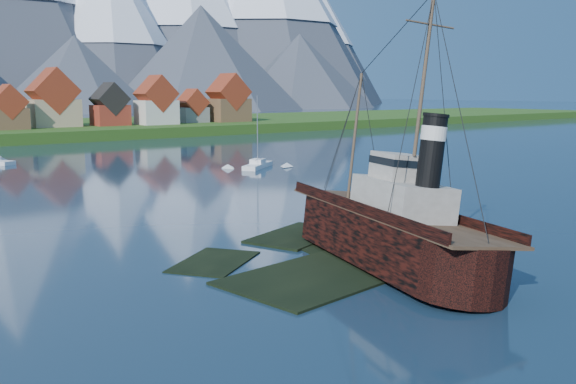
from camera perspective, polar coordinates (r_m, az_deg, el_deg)
ground at (r=52.71m, az=5.31°, el=-6.04°), size 1400.00×1400.00×0.00m
shoal at (r=55.49m, az=5.15°, el=-5.63°), size 31.71×21.24×1.14m
tugboat_wreck at (r=52.04m, az=7.59°, el=-3.14°), size 6.42×27.68×21.94m
sailboat_d at (r=114.15m, az=-2.71°, el=2.31°), size 9.31×7.73×13.31m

